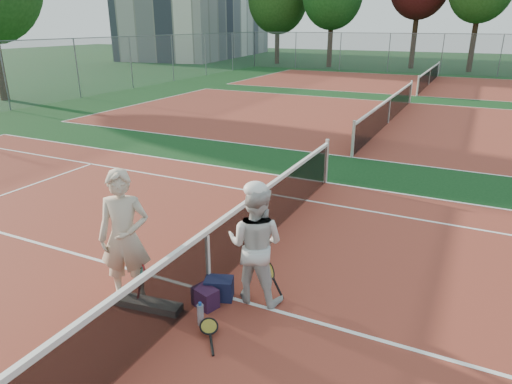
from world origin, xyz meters
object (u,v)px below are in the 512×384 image
at_px(net_main, 208,261).
at_px(player_a, 125,238).
at_px(sports_bag_purple, 205,297).
at_px(water_bottle, 200,315).
at_px(racket_red, 143,285).
at_px(racket_spare, 209,328).
at_px(sports_bag_navy, 219,288).
at_px(player_b, 255,245).
at_px(racket_black_held, 269,279).

bearing_deg(net_main, player_a, -145.58).
xyz_separation_m(sports_bag_purple, water_bottle, (0.17, -0.38, 0.01)).
bearing_deg(net_main, water_bottle, -66.51).
bearing_deg(racket_red, racket_spare, -58.89).
bearing_deg(sports_bag_navy, player_a, -153.42).
relative_size(player_a, racket_spare, 3.24).
relative_size(player_b, water_bottle, 5.68).
distance_m(player_a, sports_bag_purple, 1.38).
xyz_separation_m(player_a, water_bottle, (1.23, -0.08, -0.82)).
height_order(racket_red, racket_spare, racket_red).
relative_size(sports_bag_navy, water_bottle, 1.33).
bearing_deg(racket_spare, player_b, -48.31).
bearing_deg(sports_bag_navy, net_main, 162.68).
xyz_separation_m(racket_red, sports_bag_navy, (0.88, 0.58, -0.14)).
bearing_deg(racket_red, player_b, -20.11).
bearing_deg(sports_bag_purple, water_bottle, -66.50).
xyz_separation_m(net_main, sports_bag_navy, (0.21, -0.07, -0.35)).
distance_m(net_main, racket_spare, 1.04).
relative_size(player_a, water_bottle, 6.44).
distance_m(sports_bag_purple, water_bottle, 0.42).
relative_size(player_b, racket_black_held, 3.10).
height_order(racket_black_held, water_bottle, racket_black_held).
height_order(net_main, sports_bag_purple, net_main).
bearing_deg(player_a, racket_spare, -32.79).
bearing_deg(water_bottle, racket_red, 176.29).
bearing_deg(racket_spare, net_main, -6.01).
bearing_deg(player_a, racket_red, -28.76).
height_order(player_b, racket_red, player_b).
distance_m(racket_red, racket_spare, 1.20).
relative_size(player_b, sports_bag_purple, 4.92).
bearing_deg(player_a, sports_bag_navy, 0.61).
distance_m(sports_bag_navy, sports_bag_purple, 0.27).
bearing_deg(water_bottle, racket_black_held, 62.43).
bearing_deg(racket_spare, sports_bag_purple, -1.20).
height_order(sports_bag_purple, water_bottle, water_bottle).
height_order(net_main, racket_black_held, net_main).
xyz_separation_m(player_b, racket_black_held, (0.16, 0.13, -0.58)).
bearing_deg(racket_red, player_a, 126.00).
height_order(player_a, sports_bag_navy, player_a).
bearing_deg(racket_red, sports_bag_purple, -29.82).
bearing_deg(sports_bag_navy, water_bottle, -81.35).
height_order(player_a, water_bottle, player_a).
bearing_deg(sports_bag_purple, racket_spare, -53.70).
relative_size(racket_red, sports_bag_navy, 1.48).
bearing_deg(racket_red, sports_bag_navy, -17.96).
distance_m(racket_red, sports_bag_navy, 1.06).
distance_m(racket_red, sports_bag_purple, 0.89).
distance_m(player_b, water_bottle, 1.18).
bearing_deg(player_b, racket_spare, 74.89).
height_order(racket_black_held, racket_spare, racket_black_held).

